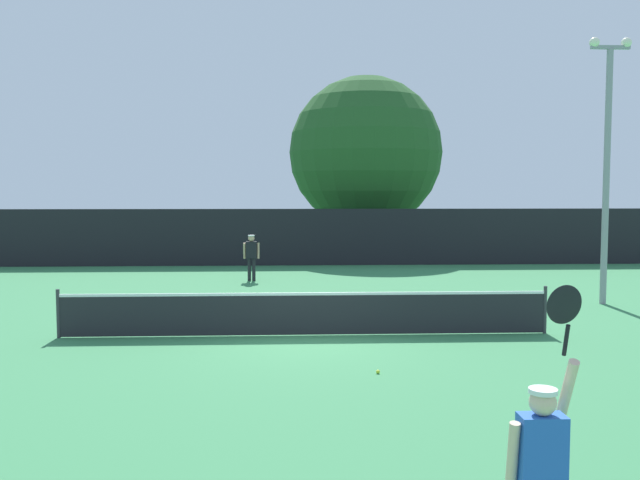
{
  "coord_description": "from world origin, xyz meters",
  "views": [
    {
      "loc": [
        -0.35,
        -14.92,
        3.22
      ],
      "look_at": [
        0.52,
        4.35,
        1.81
      ],
      "focal_mm": 38.31,
      "sensor_mm": 36.0,
      "label": 1
    }
  ],
  "objects_px": {
    "player_serving": "(542,452)",
    "light_pole": "(607,153)",
    "large_tree": "(365,153)",
    "parked_car_near": "(144,237)",
    "player_receiving": "(251,253)",
    "parked_car_mid": "(339,239)",
    "tennis_ball": "(378,372)"
  },
  "relations": [
    {
      "from": "player_serving",
      "to": "parked_car_mid",
      "type": "xyz_separation_m",
      "value": [
        0.4,
        28.7,
        -0.28
      ]
    },
    {
      "from": "player_serving",
      "to": "player_receiving",
      "type": "xyz_separation_m",
      "value": [
        -3.43,
        18.75,
        -0.06
      ]
    },
    {
      "from": "tennis_ball",
      "to": "parked_car_mid",
      "type": "bearing_deg",
      "value": 87.61
    },
    {
      "from": "large_tree",
      "to": "parked_car_near",
      "type": "bearing_deg",
      "value": 172.99
    },
    {
      "from": "tennis_ball",
      "to": "large_tree",
      "type": "relative_size",
      "value": 0.01
    },
    {
      "from": "tennis_ball",
      "to": "light_pole",
      "type": "xyz_separation_m",
      "value": [
        7.33,
        7.07,
        4.23
      ]
    },
    {
      "from": "tennis_ball",
      "to": "parked_car_near",
      "type": "xyz_separation_m",
      "value": [
        -9.09,
        24.06,
        0.74
      ]
    },
    {
      "from": "player_serving",
      "to": "player_receiving",
      "type": "height_order",
      "value": "player_serving"
    },
    {
      "from": "player_serving",
      "to": "large_tree",
      "type": "height_order",
      "value": "large_tree"
    },
    {
      "from": "large_tree",
      "to": "parked_car_mid",
      "type": "relative_size",
      "value": 2.02
    },
    {
      "from": "tennis_ball",
      "to": "large_tree",
      "type": "xyz_separation_m",
      "value": [
        2.29,
        22.66,
        5.07
      ]
    },
    {
      "from": "large_tree",
      "to": "parked_car_near",
      "type": "relative_size",
      "value": 2.06
    },
    {
      "from": "player_receiving",
      "to": "player_serving",
      "type": "bearing_deg",
      "value": 100.38
    },
    {
      "from": "light_pole",
      "to": "large_tree",
      "type": "xyz_separation_m",
      "value": [
        -5.04,
        15.59,
        0.83
      ]
    },
    {
      "from": "parked_car_mid",
      "to": "parked_car_near",
      "type": "bearing_deg",
      "value": 162.77
    },
    {
      "from": "player_receiving",
      "to": "large_tree",
      "type": "relative_size",
      "value": 0.18
    },
    {
      "from": "player_receiving",
      "to": "light_pole",
      "type": "bearing_deg",
      "value": 152.35
    },
    {
      "from": "player_serving",
      "to": "tennis_ball",
      "type": "height_order",
      "value": "player_serving"
    },
    {
      "from": "player_serving",
      "to": "light_pole",
      "type": "bearing_deg",
      "value": 63.09
    },
    {
      "from": "player_receiving",
      "to": "large_tree",
      "type": "bearing_deg",
      "value": -116.88
    },
    {
      "from": "player_serving",
      "to": "parked_car_near",
      "type": "bearing_deg",
      "value": 107.59
    },
    {
      "from": "player_receiving",
      "to": "light_pole",
      "type": "distance_m",
      "value": 12.0
    },
    {
      "from": "light_pole",
      "to": "parked_car_near",
      "type": "xyz_separation_m",
      "value": [
        -16.42,
        16.99,
        -3.49
      ]
    },
    {
      "from": "light_pole",
      "to": "tennis_ball",
      "type": "bearing_deg",
      "value": -136.04
    },
    {
      "from": "player_serving",
      "to": "parked_car_mid",
      "type": "bearing_deg",
      "value": 89.2
    },
    {
      "from": "player_receiving",
      "to": "large_tree",
      "type": "distance_m",
      "value": 12.18
    },
    {
      "from": "large_tree",
      "to": "parked_car_near",
      "type": "height_order",
      "value": "large_tree"
    },
    {
      "from": "tennis_ball",
      "to": "light_pole",
      "type": "bearing_deg",
      "value": 43.96
    },
    {
      "from": "light_pole",
      "to": "parked_car_mid",
      "type": "distance_m",
      "value": 16.96
    },
    {
      "from": "player_receiving",
      "to": "tennis_ball",
      "type": "xyz_separation_m",
      "value": [
        2.9,
        -12.43,
        -0.96
      ]
    },
    {
      "from": "tennis_ball",
      "to": "large_tree",
      "type": "bearing_deg",
      "value": 84.24
    },
    {
      "from": "player_receiving",
      "to": "parked_car_mid",
      "type": "height_order",
      "value": "parked_car_mid"
    }
  ]
}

